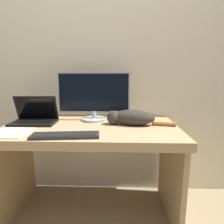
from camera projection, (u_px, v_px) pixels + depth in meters
The scene contains 8 objects.
wall_back at pixel (95, 56), 1.71m from camera, with size 6.40×0.06×2.60m.
desk at pixel (90, 147), 1.45m from camera, with size 1.33×0.68×0.75m.
monitor at pixel (94, 97), 1.57m from camera, with size 0.60×0.21×0.41m.
laptop at pixel (35, 118), 1.51m from camera, with size 0.35×0.22×0.22m.
external_keyboard at pixel (65, 135), 1.17m from camera, with size 0.43×0.16×0.02m.
cat at pixel (131, 117), 1.46m from camera, with size 0.53×0.21×0.12m.
paper_notepad at pixel (11, 133), 1.25m from camera, with size 0.22×0.24×0.01m.
small_toy at pixel (136, 118), 1.59m from camera, with size 0.05×0.05×0.05m.
Camera 1 is at (0.21, -1.02, 1.13)m, focal length 30.00 mm.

